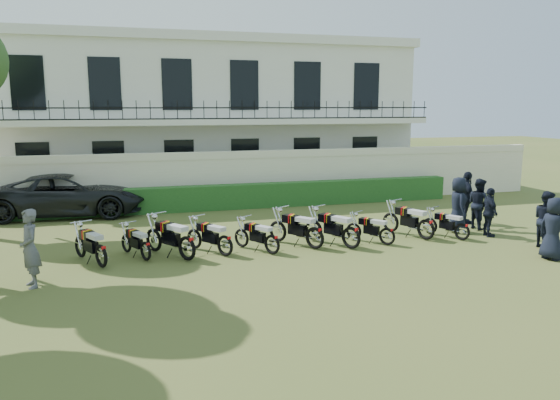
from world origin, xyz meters
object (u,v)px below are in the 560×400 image
(officer_1, at_px, (546,219))
(motorcycle_4, at_px, (272,240))
(motorcycle_3, at_px, (225,241))
(officer_5, at_px, (467,198))
(officer_4, at_px, (479,204))
(officer_2, at_px, (489,212))
(motorcycle_7, at_px, (387,232))
(motorcycle_8, at_px, (426,224))
(motorcycle_0, at_px, (101,250))
(officer_3, at_px, (458,205))
(motorcycle_6, at_px, (351,232))
(inspector, at_px, (30,248))
(motorcycle_2, at_px, (187,242))
(suv, at_px, (67,195))
(officer_0, at_px, (554,229))
(motorcycle_1, at_px, (146,246))
(motorcycle_5, at_px, (315,233))
(motorcycle_9, at_px, (462,227))

(officer_1, bearing_deg, motorcycle_4, 89.05)
(motorcycle_3, height_order, officer_5, officer_5)
(officer_4, relative_size, officer_5, 0.93)
(motorcycle_4, distance_m, officer_2, 7.33)
(motorcycle_7, relative_size, motorcycle_8, 0.73)
(motorcycle_0, height_order, officer_3, officer_3)
(motorcycle_6, distance_m, officer_2, 4.94)
(motorcycle_3, bearing_deg, motorcycle_0, 149.18)
(inspector, distance_m, officer_2, 13.51)
(motorcycle_4, bearing_deg, motorcycle_2, 146.52)
(suv, xyz_separation_m, inspector, (-0.06, -8.74, 0.12))
(motorcycle_4, xyz_separation_m, motorcycle_8, (5.09, 0.28, 0.07))
(officer_0, xyz_separation_m, officer_5, (0.51, 4.72, 0.07))
(officer_3, bearing_deg, motorcycle_1, 110.60)
(motorcycle_5, xyz_separation_m, motorcycle_6, (1.03, -0.28, 0.01))
(motorcycle_0, xyz_separation_m, inspector, (-1.51, -1.08, 0.44))
(motorcycle_0, xyz_separation_m, motorcycle_8, (9.71, 0.32, 0.03))
(motorcycle_4, relative_size, officer_2, 0.95)
(motorcycle_9, relative_size, officer_4, 0.89)
(motorcycle_2, height_order, officer_5, officer_5)
(suv, xyz_separation_m, officer_2, (13.39, -7.44, -0.01))
(officer_0, xyz_separation_m, officer_1, (0.74, 1.10, -0.01))
(motorcycle_0, height_order, officer_4, officer_4)
(motorcycle_4, xyz_separation_m, inspector, (-6.13, -1.11, 0.48))
(officer_4, bearing_deg, motorcycle_9, 128.17)
(inspector, relative_size, officer_5, 0.99)
(motorcycle_1, relative_size, motorcycle_3, 0.97)
(motorcycle_6, distance_m, officer_1, 5.83)
(inspector, bearing_deg, motorcycle_5, 79.07)
(motorcycle_7, relative_size, officer_4, 0.80)
(motorcycle_6, height_order, officer_2, officer_2)
(motorcycle_5, bearing_deg, officer_3, -25.79)
(inspector, relative_size, officer_3, 0.99)
(motorcycle_4, bearing_deg, motorcycle_0, 147.00)
(motorcycle_3, bearing_deg, motorcycle_1, 141.85)
(motorcycle_0, distance_m, motorcycle_1, 1.19)
(motorcycle_1, bearing_deg, motorcycle_8, -25.77)
(motorcycle_5, relative_size, officer_2, 1.10)
(motorcycle_1, height_order, motorcycle_5, motorcycle_5)
(motorcycle_0, bearing_deg, officer_4, -20.47)
(motorcycle_9, distance_m, officer_2, 1.23)
(motorcycle_3, height_order, motorcycle_5, motorcycle_5)
(motorcycle_2, xyz_separation_m, officer_5, (10.22, 2.14, 0.40))
(suv, height_order, officer_4, officer_4)
(motorcycle_7, height_order, officer_1, officer_1)
(motorcycle_7, distance_m, motorcycle_8, 1.50)
(motorcycle_3, distance_m, inspector, 5.00)
(motorcycle_3, xyz_separation_m, officer_4, (9.03, 1.10, 0.40))
(inspector, bearing_deg, officer_5, 82.30)
(motorcycle_3, xyz_separation_m, motorcycle_7, (4.94, -0.15, -0.05))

